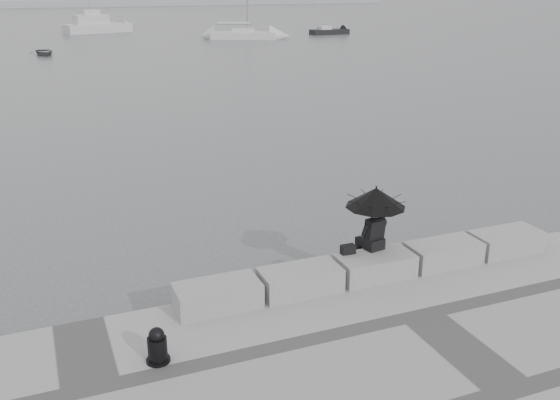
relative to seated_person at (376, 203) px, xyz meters
name	(u,v)px	position (x,y,z in m)	size (l,w,h in m)	color
ground	(363,289)	(-0.13, 0.13, -2.02)	(360.00, 360.00, 0.00)	#4A4C4F
stone_block_far_left	(217,296)	(-3.53, -0.32, -1.27)	(1.60, 0.80, 0.50)	gray
stone_block_left	(300,280)	(-1.83, -0.32, -1.27)	(1.60, 0.80, 0.50)	gray
stone_block_centre	(375,266)	(-0.13, -0.32, -1.27)	(1.60, 0.80, 0.50)	gray
stone_block_right	(443,254)	(1.57, -0.32, -1.27)	(1.60, 0.80, 0.50)	gray
stone_block_far_right	(506,242)	(3.27, -0.32, -1.27)	(1.60, 0.80, 0.50)	gray
seated_person	(376,203)	(0.00, 0.00, 0.00)	(1.26, 1.26, 1.39)	black
bag	(348,249)	(-0.62, -0.02, -0.92)	(0.30, 0.17, 0.19)	black
mooring_bollard	(157,348)	(-4.94, -1.66, -1.25)	(0.40, 0.40, 0.63)	black
distant_landmass	(7,4)	(-8.27, 154.64, -1.12)	(180.00, 8.00, 2.80)	#9B9EA1
sailboat_right	(244,34)	(16.88, 57.77, -1.49)	(7.58, 5.08, 12.90)	#BABABC
motor_cruiser	(98,25)	(2.81, 73.14, -1.12)	(8.57, 4.88, 4.50)	#BABABC
small_motorboat	(329,32)	(28.73, 60.08, -1.70)	(4.92, 1.92, 1.10)	black
dinghy	(44,52)	(-4.59, 49.64, -1.75)	(3.15, 1.33, 0.53)	slate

